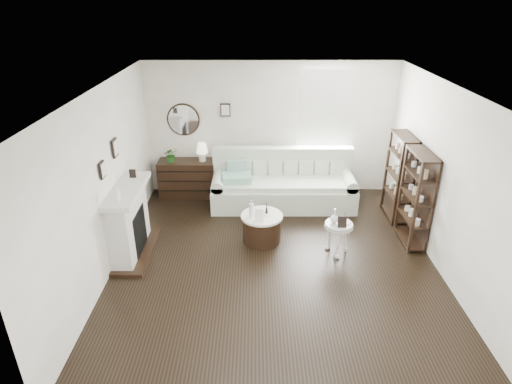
{
  "coord_description": "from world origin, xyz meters",
  "views": [
    {
      "loc": [
        -0.3,
        -5.64,
        3.89
      ],
      "look_at": [
        -0.29,
        0.8,
        0.85
      ],
      "focal_mm": 30.0,
      "sensor_mm": 36.0,
      "label": 1
    }
  ],
  "objects_px": {
    "sofa": "(283,187)",
    "pedestal_table": "(339,226)",
    "drum_table": "(262,228)",
    "dresser": "(188,178)"
  },
  "relations": [
    {
      "from": "pedestal_table",
      "to": "drum_table",
      "type": "bearing_deg",
      "value": 162.49
    },
    {
      "from": "drum_table",
      "to": "dresser",
      "type": "bearing_deg",
      "value": 129.94
    },
    {
      "from": "drum_table",
      "to": "pedestal_table",
      "type": "height_order",
      "value": "pedestal_table"
    },
    {
      "from": "sofa",
      "to": "dresser",
      "type": "height_order",
      "value": "sofa"
    },
    {
      "from": "sofa",
      "to": "drum_table",
      "type": "height_order",
      "value": "sofa"
    },
    {
      "from": "sofa",
      "to": "dresser",
      "type": "bearing_deg",
      "value": 168.88
    },
    {
      "from": "sofa",
      "to": "pedestal_table",
      "type": "distance_m",
      "value": 1.98
    },
    {
      "from": "sofa",
      "to": "pedestal_table",
      "type": "relative_size",
      "value": 5.11
    },
    {
      "from": "drum_table",
      "to": "sofa",
      "type": "bearing_deg",
      "value": 72.85
    },
    {
      "from": "sofa",
      "to": "drum_table",
      "type": "bearing_deg",
      "value": -107.15
    }
  ]
}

